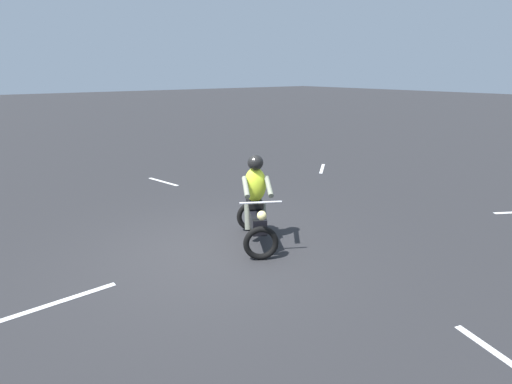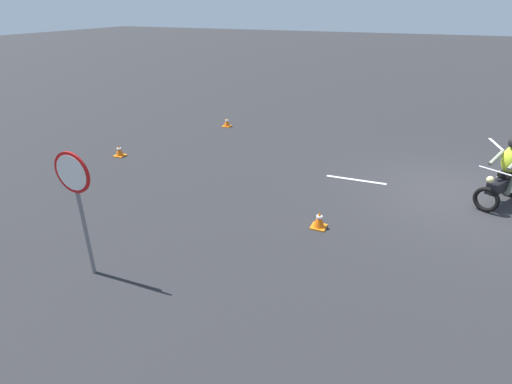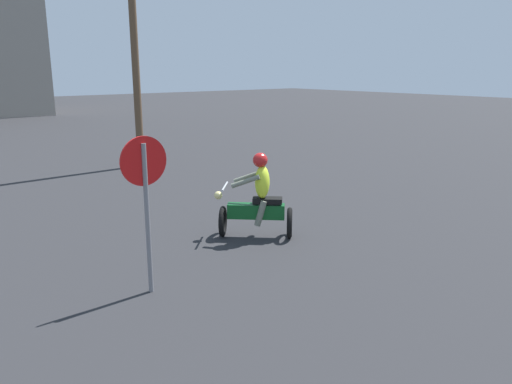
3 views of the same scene
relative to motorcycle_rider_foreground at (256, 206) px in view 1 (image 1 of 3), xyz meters
name	(u,v)px [view 1 (image 1 of 3)]	position (x,y,z in m)	size (l,w,h in m)	color
ground_plane	(209,254)	(0.93, -0.13, -0.73)	(120.00, 120.00, 0.00)	#28282B
motorcycle_rider_foreground	(256,206)	(0.00, 0.00, 0.00)	(1.22, 1.51, 1.66)	black
lane_stripe_e	(57,302)	(3.39, -0.08, -0.72)	(0.10, 1.60, 0.01)	silver
lane_stripe_sw	(322,169)	(-5.32, -3.37, -0.72)	(0.10, 1.33, 0.01)	silver
lane_stripe_s	(163,182)	(-0.48, -5.03, -0.72)	(0.10, 1.30, 0.01)	silver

